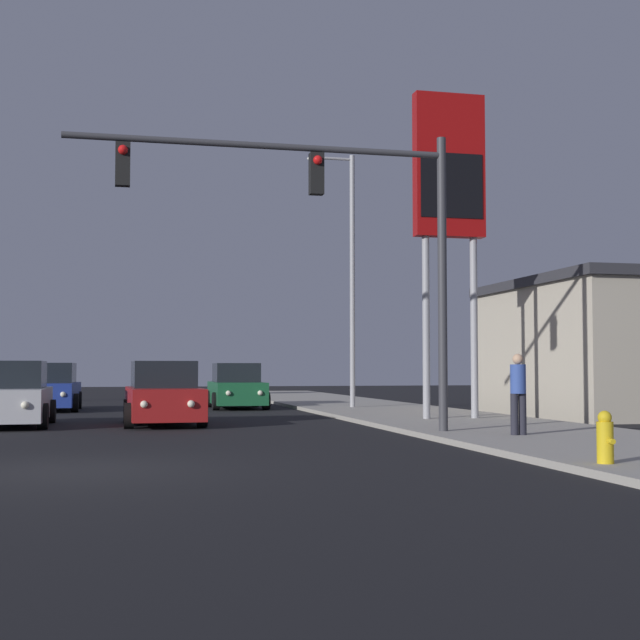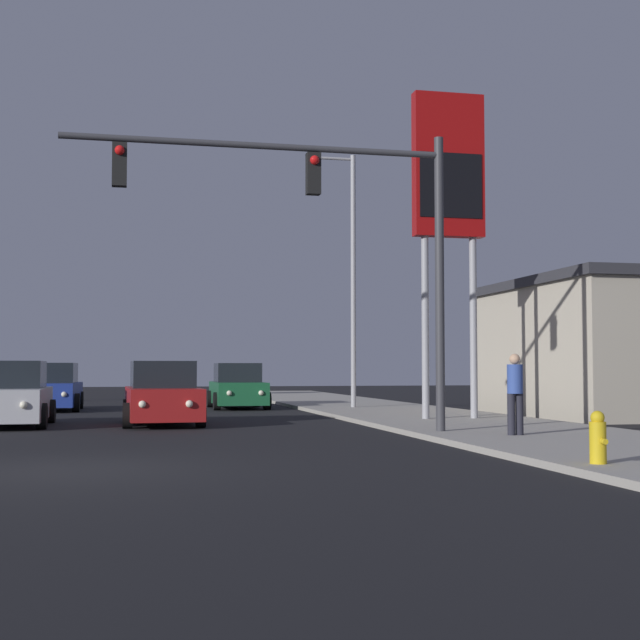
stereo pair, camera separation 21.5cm
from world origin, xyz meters
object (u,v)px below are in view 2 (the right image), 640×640
at_px(car_red, 162,396).
at_px(street_lamp, 350,266).
at_px(car_silver, 10,397).
at_px(car_green, 238,388).
at_px(car_blue, 52,389).
at_px(traffic_light_mast, 333,216).
at_px(fire_hydrant, 598,438).
at_px(pedestrian_on_sidewalk, 515,390).
at_px(gas_station_sign, 448,183).

bearing_deg(car_red, street_lamp, -137.60).
bearing_deg(car_silver, car_green, -128.20).
distance_m(car_blue, street_lamp, 11.39).
bearing_deg(car_blue, car_red, 113.44).
bearing_deg(traffic_light_mast, car_red, 122.14).
bearing_deg(fire_hydrant, car_green, 96.92).
height_order(car_green, pedestrian_on_sidewalk, pedestrian_on_sidewalk).
bearing_deg(car_green, fire_hydrant, 97.59).
distance_m(car_green, traffic_light_mast, 15.10).
distance_m(car_blue, traffic_light_mast, 16.29).
bearing_deg(gas_station_sign, fire_hydrant, -100.08).
bearing_deg(car_green, pedestrian_on_sidewalk, 103.95).
height_order(car_red, car_blue, same).
relative_size(car_silver, gas_station_sign, 0.48).
xyz_separation_m(car_silver, gas_station_sign, (11.58, -1.01, 5.86)).
bearing_deg(car_blue, pedestrian_on_sidewalk, 125.33).
height_order(car_silver, street_lamp, street_lamp).
bearing_deg(car_red, car_silver, -4.66).
relative_size(car_blue, pedestrian_on_sidewalk, 2.60).
bearing_deg(fire_hydrant, car_blue, 113.67).
height_order(car_blue, fire_hydrant, car_blue).
xyz_separation_m(car_green, car_blue, (-6.62, -0.35, 0.00)).
distance_m(car_green, street_lamp, 6.23).
xyz_separation_m(car_blue, street_lamp, (10.29, -2.18, 4.36)).
bearing_deg(street_lamp, car_blue, 168.06).
xyz_separation_m(car_silver, street_lamp, (10.63, 6.45, 4.36)).
bearing_deg(car_silver, street_lamp, -149.15).
bearing_deg(car_green, traffic_light_mast, 91.75).
bearing_deg(traffic_light_mast, car_silver, 142.40).
relative_size(gas_station_sign, pedestrian_on_sidewalk, 5.39).
bearing_deg(street_lamp, gas_station_sign, -82.80).
relative_size(car_blue, fire_hydrant, 5.71).
bearing_deg(street_lamp, pedestrian_on_sidewalk, -89.56).
relative_size(car_green, car_blue, 1.00).
distance_m(car_red, traffic_light_mast, 7.53).
distance_m(car_green, car_blue, 6.63).
bearing_deg(car_red, fire_hydrant, 113.09).
distance_m(car_green, gas_station_sign, 12.47).
xyz_separation_m(gas_station_sign, pedestrian_on_sidewalk, (-0.84, -6.01, -5.58)).
distance_m(car_silver, fire_hydrant, 15.65).
height_order(car_green, fire_hydrant, car_green).
relative_size(fire_hydrant, pedestrian_on_sidewalk, 0.46).
relative_size(traffic_light_mast, street_lamp, 0.92).
xyz_separation_m(car_blue, traffic_light_mast, (6.89, -14.20, 4.01)).
xyz_separation_m(car_green, street_lamp, (3.67, -2.52, 4.36)).
bearing_deg(car_blue, car_silver, 89.47).
relative_size(car_green, pedestrian_on_sidewalk, 2.59).
height_order(traffic_light_mast, street_lamp, street_lamp).
bearing_deg(pedestrian_on_sidewalk, traffic_light_mast, 157.52).
xyz_separation_m(fire_hydrant, pedestrian_on_sidewalk, (1.18, 5.37, 0.55)).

